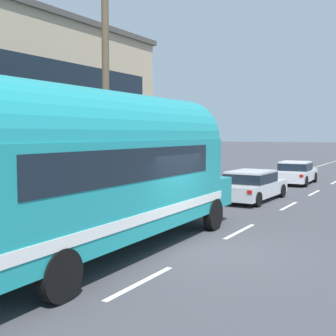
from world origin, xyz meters
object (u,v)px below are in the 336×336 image
at_px(car_lead, 251,184).
at_px(car_second, 295,172).
at_px(painted_bus, 95,165).
at_px(utility_pole, 106,92).

height_order(car_lead, car_second, same).
relative_size(painted_bus, car_lead, 2.41).
relative_size(utility_pole, painted_bus, 0.74).
bearing_deg(car_second, painted_bus, -89.91).
xyz_separation_m(painted_bus, car_second, (-0.03, 18.90, -1.58)).
bearing_deg(car_lead, utility_pole, -106.82).
bearing_deg(car_lead, car_second, 89.99).
xyz_separation_m(utility_pole, car_second, (2.32, 15.48, -3.70)).
bearing_deg(utility_pole, car_second, 81.49).
xyz_separation_m(car_lead, car_second, (0.00, 7.82, -0.02)).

